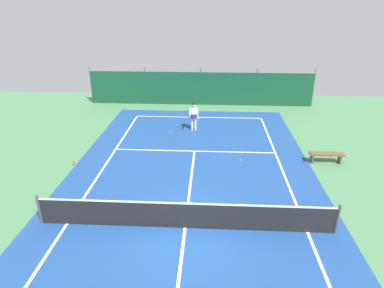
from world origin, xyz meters
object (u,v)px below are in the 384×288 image
object	(u,v)px
tennis_net	(185,215)
water_bottle	(74,163)
tennis_player	(194,115)
tennis_ball_midcourt	(171,133)
tennis_ball_near_player	(241,160)
courtside_bench	(326,155)

from	to	relation	value
tennis_net	water_bottle	size ratio (longest dim) A/B	42.17
tennis_net	tennis_player	bearing A→B (deg)	91.26
tennis_ball_midcourt	tennis_net	bearing A→B (deg)	-80.44
tennis_player	tennis_ball_near_player	distance (m)	4.88
tennis_ball_midcourt	water_bottle	world-z (taller)	water_bottle
tennis_net	tennis_ball_midcourt	world-z (taller)	tennis_net
tennis_ball_near_player	water_bottle	distance (m)	7.90
tennis_ball_midcourt	courtside_bench	world-z (taller)	courtside_bench
tennis_net	water_bottle	bearing A→B (deg)	141.33
tennis_ball_midcourt	water_bottle	distance (m)	6.03
tennis_player	water_bottle	size ratio (longest dim) A/B	6.83
tennis_ball_midcourt	water_bottle	xyz separation A→B (m)	(-4.06, -4.46, 0.09)
water_bottle	courtside_bench	bearing A→B (deg)	4.84
tennis_ball_near_player	tennis_ball_midcourt	bearing A→B (deg)	137.15
tennis_ball_near_player	courtside_bench	bearing A→B (deg)	0.74
tennis_ball_midcourt	water_bottle	size ratio (longest dim) A/B	0.28
tennis_ball_near_player	tennis_ball_midcourt	world-z (taller)	same
tennis_net	tennis_ball_near_player	xyz separation A→B (m)	(2.28, 5.40, -0.48)
courtside_bench	tennis_ball_near_player	bearing A→B (deg)	-179.26
tennis_net	tennis_player	distance (m)	9.51
courtside_bench	tennis_net	bearing A→B (deg)	-139.17
tennis_ball_near_player	water_bottle	bearing A→B (deg)	-173.06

